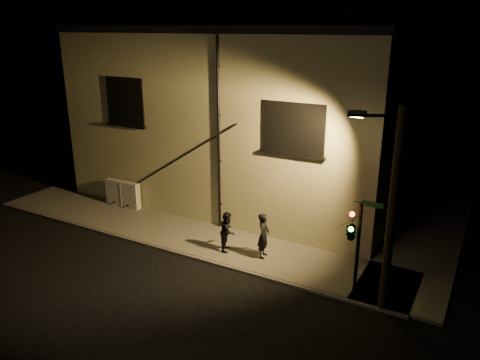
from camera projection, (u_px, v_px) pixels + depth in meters
The scene contains 8 objects.
ground at pixel (220, 265), 18.01m from camera, with size 90.00×90.00×0.00m, color black.
sidewalk at pixel (294, 229), 21.06m from camera, with size 21.00×16.00×0.12m.
building at pixel (258, 110), 25.47m from camera, with size 16.20×12.23×8.80m.
utility_cabinet at pixel (123, 194), 23.42m from camera, with size 2.00×0.34×1.32m, color beige.
pedestrian_a at pixel (264, 235), 18.15m from camera, with size 0.67×0.44×1.83m, color black.
pedestrian_b at pixel (228, 231), 18.76m from camera, with size 0.79×0.62×1.63m, color black.
traffic_signal at pixel (352, 231), 15.44m from camera, with size 1.35×1.95×3.30m.
streetlamp_pole at pixel (389, 206), 14.21m from camera, with size 2.01×1.38×6.66m.
Camera 1 is at (8.52, -13.64, 8.77)m, focal length 35.00 mm.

